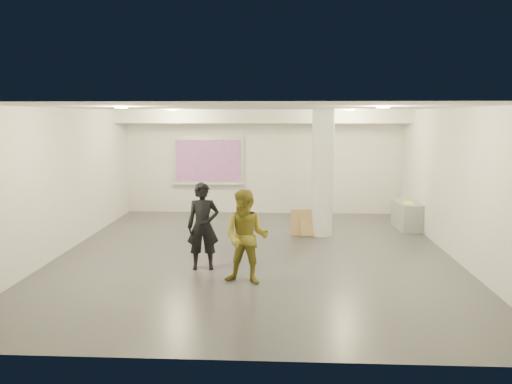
# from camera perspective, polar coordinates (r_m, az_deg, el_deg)

# --- Properties ---
(floor) EXTENTS (8.00, 9.00, 0.01)m
(floor) POSITION_cam_1_polar(r_m,az_deg,el_deg) (10.38, -0.11, -7.17)
(floor) COLOR #3B3F44
(floor) RESTS_ON ground
(ceiling) EXTENTS (8.00, 9.00, 0.01)m
(ceiling) POSITION_cam_1_polar(r_m,az_deg,el_deg) (9.98, -0.12, 9.62)
(ceiling) COLOR white
(ceiling) RESTS_ON floor
(wall_back) EXTENTS (8.00, 0.01, 3.00)m
(wall_back) POSITION_cam_1_polar(r_m,az_deg,el_deg) (14.54, 0.81, 3.44)
(wall_back) COLOR silver
(wall_back) RESTS_ON floor
(wall_front) EXTENTS (8.00, 0.01, 3.00)m
(wall_front) POSITION_cam_1_polar(r_m,az_deg,el_deg) (5.65, -2.49, -5.06)
(wall_front) COLOR silver
(wall_front) RESTS_ON floor
(wall_left) EXTENTS (0.01, 9.00, 3.00)m
(wall_left) POSITION_cam_1_polar(r_m,az_deg,el_deg) (11.03, -21.36, 1.13)
(wall_left) COLOR silver
(wall_left) RESTS_ON floor
(wall_right) EXTENTS (0.01, 9.00, 3.00)m
(wall_right) POSITION_cam_1_polar(r_m,az_deg,el_deg) (10.64, 21.93, 0.84)
(wall_right) COLOR silver
(wall_right) RESTS_ON floor
(soffit_band) EXTENTS (8.00, 1.10, 0.36)m
(soffit_band) POSITION_cam_1_polar(r_m,az_deg,el_deg) (13.93, 0.74, 8.64)
(soffit_band) COLOR silver
(soffit_band) RESTS_ON ceiling
(downlight_nw) EXTENTS (0.22, 0.22, 0.02)m
(downlight_nw) POSITION_cam_1_polar(r_m,az_deg,el_deg) (12.76, -9.56, 9.23)
(downlight_nw) COLOR #F6D47C
(downlight_nw) RESTS_ON ceiling
(downlight_ne) EXTENTS (0.22, 0.22, 0.02)m
(downlight_ne) POSITION_cam_1_polar(r_m,az_deg,el_deg) (12.58, 10.68, 9.21)
(downlight_ne) COLOR #F6D47C
(downlight_ne) RESTS_ON ceiling
(downlight_sw) EXTENTS (0.22, 0.22, 0.02)m
(downlight_sw) POSITION_cam_1_polar(r_m,az_deg,el_deg) (8.89, -15.14, 9.30)
(downlight_sw) COLOR #F6D47C
(downlight_sw) RESTS_ON ceiling
(downlight_se) EXTENTS (0.22, 0.22, 0.02)m
(downlight_se) POSITION_cam_1_polar(r_m,az_deg,el_deg) (8.63, 14.29, 9.36)
(downlight_se) COLOR #F6D47C
(downlight_se) RESTS_ON ceiling
(column) EXTENTS (0.52, 0.52, 3.00)m
(column) POSITION_cam_1_polar(r_m,az_deg,el_deg) (11.88, 7.59, 2.16)
(column) COLOR silver
(column) RESTS_ON floor
(projection_screen) EXTENTS (2.10, 0.13, 1.42)m
(projection_screen) POSITION_cam_1_polar(r_m,az_deg,el_deg) (14.63, -5.48, 3.54)
(projection_screen) COLOR silver
(projection_screen) RESTS_ON wall_back
(credenza) EXTENTS (0.54, 1.18, 0.68)m
(credenza) POSITION_cam_1_polar(r_m,az_deg,el_deg) (13.23, 16.83, -2.56)
(credenza) COLOR gray
(credenza) RESTS_ON floor
(papers_stack) EXTENTS (0.26, 0.32, 0.02)m
(papers_stack) POSITION_cam_1_polar(r_m,az_deg,el_deg) (12.93, 17.04, -1.26)
(papers_stack) COLOR silver
(papers_stack) RESTS_ON credenza
(postit_pad) EXTENTS (0.21, 0.28, 0.03)m
(postit_pad) POSITION_cam_1_polar(r_m,az_deg,el_deg) (13.10, 17.04, -1.12)
(postit_pad) COLOR #E6FF2B
(postit_pad) RESTS_ON credenza
(cardboard_back) EXTENTS (0.58, 0.12, 0.63)m
(cardboard_back) POSITION_cam_1_polar(r_m,az_deg,el_deg) (11.94, 5.38, -3.52)
(cardboard_back) COLOR #9B7A49
(cardboard_back) RESTS_ON floor
(cardboard_front) EXTENTS (0.59, 0.33, 0.60)m
(cardboard_front) POSITION_cam_1_polar(r_m,az_deg,el_deg) (11.97, 6.31, -3.60)
(cardboard_front) COLOR #9B7A49
(cardboard_front) RESTS_ON floor
(woman) EXTENTS (0.63, 0.45, 1.63)m
(woman) POSITION_cam_1_polar(r_m,az_deg,el_deg) (9.31, -6.06, -3.92)
(woman) COLOR black
(woman) RESTS_ON floor
(man) EXTENTS (0.90, 0.76, 1.62)m
(man) POSITION_cam_1_polar(r_m,az_deg,el_deg) (8.47, -1.11, -5.17)
(man) COLOR olive
(man) RESTS_ON floor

